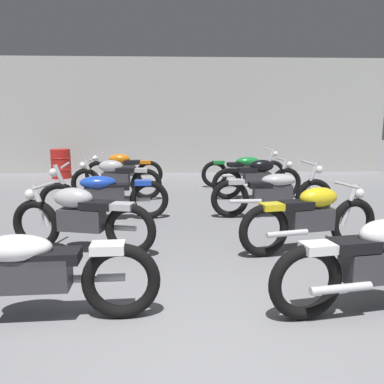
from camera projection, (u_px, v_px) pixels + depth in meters
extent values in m
plane|color=gray|center=(216.00, 373.00, 2.62)|extent=(60.00, 60.00, 0.00)
cube|color=#B2B2AD|center=(183.00, 116.00, 12.37)|extent=(13.01, 0.24, 3.60)
torus|color=black|center=(121.00, 281.00, 3.30)|extent=(0.67, 0.14, 0.67)
cube|color=#38383D|center=(29.00, 273.00, 3.21)|extent=(0.67, 0.27, 0.28)
ellipsoid|color=white|center=(15.00, 248.00, 3.16)|extent=(0.61, 0.35, 0.22)
cube|color=black|center=(56.00, 256.00, 3.21)|extent=(0.41, 0.26, 0.10)
cube|color=white|center=(108.00, 248.00, 3.24)|extent=(0.29, 0.21, 0.08)
cylinder|color=silver|center=(94.00, 278.00, 3.41)|extent=(0.55, 0.10, 0.07)
torus|color=black|center=(36.00, 225.00, 5.08)|extent=(0.68, 0.27, 0.67)
torus|color=black|center=(130.00, 230.00, 4.83)|extent=(0.68, 0.27, 0.67)
cylinder|color=silver|center=(40.00, 205.00, 5.02)|extent=(0.25, 0.13, 0.56)
cube|color=#38383D|center=(82.00, 220.00, 4.94)|extent=(0.61, 0.37, 0.28)
ellipsoid|color=#B7B7BC|center=(73.00, 198.00, 4.91)|extent=(0.57, 0.40, 0.26)
cube|color=black|center=(97.00, 205.00, 4.86)|extent=(0.45, 0.33, 0.10)
cube|color=#B7B7BC|center=(122.00, 206.00, 4.80)|extent=(0.32, 0.26, 0.08)
cylinder|color=silver|center=(43.00, 186.00, 4.96)|extent=(0.15, 0.47, 0.04)
sphere|color=white|center=(30.00, 194.00, 5.02)|extent=(0.14, 0.14, 0.14)
cylinder|color=silver|center=(116.00, 228.00, 5.01)|extent=(0.55, 0.20, 0.07)
torus|color=black|center=(59.00, 202.00, 6.46)|extent=(0.68, 0.18, 0.67)
torus|color=black|center=(149.00, 200.00, 6.67)|extent=(0.68, 0.18, 0.67)
cylinder|color=silver|center=(63.00, 184.00, 6.41)|extent=(0.28, 0.10, 0.66)
cube|color=#38383D|center=(105.00, 195.00, 6.54)|extent=(0.68, 0.31, 0.28)
ellipsoid|color=blue|center=(98.00, 182.00, 6.49)|extent=(0.63, 0.38, 0.22)
cube|color=black|center=(117.00, 187.00, 6.55)|extent=(0.42, 0.28, 0.10)
cube|color=blue|center=(143.00, 183.00, 6.60)|extent=(0.30, 0.23, 0.08)
cylinder|color=silver|center=(65.00, 165.00, 6.36)|extent=(0.11, 0.68, 0.04)
sphere|color=white|center=(53.00, 173.00, 6.36)|extent=(0.14, 0.14, 0.14)
cylinder|color=silver|center=(135.00, 200.00, 6.76)|extent=(0.55, 0.13, 0.07)
torus|color=black|center=(86.00, 184.00, 8.33)|extent=(0.68, 0.17, 0.67)
torus|color=black|center=(146.00, 184.00, 8.28)|extent=(0.68, 0.17, 0.67)
cylinder|color=silver|center=(89.00, 172.00, 8.28)|extent=(0.25, 0.09, 0.56)
cube|color=#38383D|center=(116.00, 179.00, 8.29)|extent=(0.59, 0.29, 0.28)
ellipsoid|color=#B7B7BC|center=(111.00, 166.00, 8.24)|extent=(0.54, 0.32, 0.26)
cube|color=black|center=(126.00, 170.00, 8.24)|extent=(0.42, 0.27, 0.10)
cube|color=#B7B7BC|center=(141.00, 170.00, 8.23)|extent=(0.30, 0.22, 0.08)
cylinder|color=silver|center=(92.00, 160.00, 8.23)|extent=(0.08, 0.48, 0.04)
sphere|color=white|center=(83.00, 165.00, 8.26)|extent=(0.14, 0.14, 0.14)
cylinder|color=silver|center=(136.00, 184.00, 8.42)|extent=(0.55, 0.12, 0.07)
torus|color=black|center=(98.00, 174.00, 9.81)|extent=(0.67, 0.12, 0.67)
torus|color=black|center=(150.00, 174.00, 9.86)|extent=(0.67, 0.12, 0.67)
cylinder|color=silver|center=(101.00, 164.00, 9.76)|extent=(0.24, 0.07, 0.56)
cube|color=#38383D|center=(124.00, 170.00, 9.81)|extent=(0.57, 0.24, 0.28)
ellipsoid|color=orange|center=(119.00, 159.00, 9.76)|extent=(0.52, 0.28, 0.26)
cube|color=black|center=(132.00, 162.00, 9.79)|extent=(0.40, 0.24, 0.10)
cube|color=orange|center=(145.00, 162.00, 9.80)|extent=(0.28, 0.20, 0.08)
cylinder|color=silver|center=(103.00, 154.00, 9.72)|extent=(0.04, 0.48, 0.04)
sphere|color=white|center=(95.00, 158.00, 9.73)|extent=(0.14, 0.14, 0.14)
cylinder|color=silver|center=(140.00, 174.00, 9.98)|extent=(0.55, 0.07, 0.07)
torus|color=black|center=(306.00, 282.00, 3.27)|extent=(0.68, 0.22, 0.67)
cube|color=#38383D|center=(374.00, 265.00, 3.39)|extent=(0.60, 0.33, 0.28)
cube|color=black|center=(354.00, 245.00, 3.31)|extent=(0.43, 0.30, 0.10)
cube|color=white|center=(318.00, 248.00, 3.24)|extent=(0.31, 0.24, 0.08)
cylinder|color=silver|center=(341.00, 288.00, 3.20)|extent=(0.55, 0.16, 0.07)
torus|color=black|center=(353.00, 223.00, 5.16)|extent=(0.68, 0.26, 0.67)
torus|color=black|center=(264.00, 231.00, 4.81)|extent=(0.68, 0.26, 0.67)
cylinder|color=silver|center=(349.00, 204.00, 5.09)|extent=(0.25, 0.12, 0.56)
cube|color=#38383D|center=(310.00, 219.00, 4.96)|extent=(0.61, 0.37, 0.28)
ellipsoid|color=yellow|center=(318.00, 197.00, 4.94)|extent=(0.57, 0.39, 0.26)
cube|color=black|center=(296.00, 205.00, 4.87)|extent=(0.44, 0.33, 0.10)
cube|color=yellow|center=(272.00, 207.00, 4.78)|extent=(0.32, 0.26, 0.08)
cylinder|color=silver|center=(347.00, 185.00, 5.02)|extent=(0.15, 0.48, 0.04)
sphere|color=white|center=(359.00, 193.00, 5.10)|extent=(0.14, 0.14, 0.14)
cylinder|color=silver|center=(287.00, 233.00, 4.75)|extent=(0.55, 0.20, 0.07)
torus|color=black|center=(314.00, 198.00, 6.84)|extent=(0.67, 0.12, 0.67)
torus|color=black|center=(230.00, 199.00, 6.75)|extent=(0.67, 0.12, 0.67)
cylinder|color=silver|center=(310.00, 180.00, 6.78)|extent=(0.28, 0.08, 0.66)
cube|color=#38383D|center=(272.00, 193.00, 6.78)|extent=(0.66, 0.25, 0.28)
ellipsoid|color=#B7B7BC|center=(279.00, 180.00, 6.74)|extent=(0.61, 0.33, 0.22)
cube|color=black|center=(260.00, 185.00, 6.74)|extent=(0.40, 0.25, 0.10)
cube|color=#B7B7BC|center=(236.00, 182.00, 6.70)|extent=(0.28, 0.21, 0.08)
cylinder|color=silver|center=(308.00, 163.00, 6.72)|extent=(0.05, 0.68, 0.04)
sphere|color=white|center=(319.00, 170.00, 6.75)|extent=(0.14, 0.14, 0.14)
cylinder|color=silver|center=(245.00, 201.00, 6.64)|extent=(0.55, 0.08, 0.07)
torus|color=black|center=(286.00, 183.00, 8.45)|extent=(0.68, 0.15, 0.67)
torus|color=black|center=(227.00, 184.00, 8.31)|extent=(0.68, 0.15, 0.67)
cylinder|color=silver|center=(283.00, 171.00, 8.40)|extent=(0.25, 0.09, 0.56)
cube|color=#38383D|center=(257.00, 179.00, 8.37)|extent=(0.59, 0.28, 0.28)
ellipsoid|color=black|center=(262.00, 166.00, 8.32)|extent=(0.54, 0.31, 0.26)
cube|color=black|center=(247.00, 170.00, 8.31)|extent=(0.41, 0.26, 0.10)
cube|color=black|center=(232.00, 170.00, 8.27)|extent=(0.29, 0.22, 0.08)
cylinder|color=silver|center=(281.00, 159.00, 8.34)|extent=(0.07, 0.48, 0.04)
sphere|color=white|center=(289.00, 165.00, 8.38)|extent=(0.14, 0.14, 0.14)
cylinder|color=silver|center=(240.00, 186.00, 8.22)|extent=(0.55, 0.10, 0.07)
torus|color=black|center=(272.00, 173.00, 9.95)|extent=(0.68, 0.15, 0.67)
torus|color=black|center=(215.00, 174.00, 9.80)|extent=(0.68, 0.15, 0.67)
cylinder|color=silver|center=(270.00, 161.00, 9.88)|extent=(0.28, 0.09, 0.66)
cube|color=#38383D|center=(244.00, 170.00, 9.85)|extent=(0.67, 0.28, 0.28)
ellipsoid|color=#197F33|center=(248.00, 161.00, 9.82)|extent=(0.62, 0.36, 0.22)
cube|color=black|center=(235.00, 164.00, 9.81)|extent=(0.41, 0.26, 0.10)
cube|color=#197F33|center=(219.00, 162.00, 9.75)|extent=(0.29, 0.22, 0.08)
cylinder|color=silver|center=(268.00, 149.00, 9.82)|extent=(0.08, 0.68, 0.04)
sphere|color=white|center=(275.00, 154.00, 9.86)|extent=(0.14, 0.14, 0.14)
cylinder|color=silver|center=(225.00, 176.00, 9.70)|extent=(0.55, 0.10, 0.07)
cylinder|color=red|center=(61.00, 164.00, 11.34)|extent=(0.56, 0.56, 0.85)
torus|color=red|center=(61.00, 158.00, 11.30)|extent=(0.59, 0.59, 0.03)
torus|color=red|center=(61.00, 169.00, 11.37)|extent=(0.59, 0.59, 0.03)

